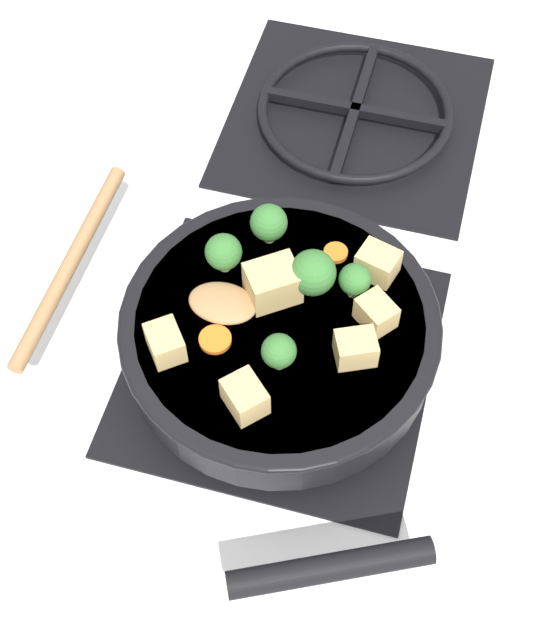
# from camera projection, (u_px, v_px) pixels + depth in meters

# --- Properties ---
(ground_plane) EXTENTS (2.40, 2.40, 0.00)m
(ground_plane) POSITION_uv_depth(u_px,v_px,m) (280.00, 361.00, 0.93)
(ground_plane) COLOR white
(front_burner_grate) EXTENTS (0.31, 0.31, 0.03)m
(front_burner_grate) POSITION_uv_depth(u_px,v_px,m) (280.00, 356.00, 0.92)
(front_burner_grate) COLOR black
(front_burner_grate) RESTS_ON ground_plane
(rear_burner_grate) EXTENTS (0.31, 0.31, 0.03)m
(rear_burner_grate) POSITION_uv_depth(u_px,v_px,m) (355.00, 114.00, 1.11)
(rear_burner_grate) COLOR black
(rear_burner_grate) RESTS_ON ground_plane
(skillet_pan) EXTENTS (0.35, 0.43, 0.05)m
(skillet_pan) POSITION_uv_depth(u_px,v_px,m) (280.00, 335.00, 0.88)
(skillet_pan) COLOR black
(skillet_pan) RESTS_ON front_burner_grate
(wooden_spoon) EXTENTS (0.21, 0.25, 0.02)m
(wooden_spoon) POSITION_uv_depth(u_px,v_px,m) (132.00, 279.00, 0.88)
(wooden_spoon) COLOR #A87A4C
(wooden_spoon) RESTS_ON skillet_pan
(tofu_cube_center_large) EXTENTS (0.06, 0.06, 0.04)m
(tofu_cube_center_large) POSITION_uv_depth(u_px,v_px,m) (273.00, 283.00, 0.86)
(tofu_cube_center_large) COLOR #DBB770
(tofu_cube_center_large) RESTS_ON skillet_pan
(tofu_cube_near_handle) EXTENTS (0.05, 0.04, 0.03)m
(tofu_cube_near_handle) POSITION_uv_depth(u_px,v_px,m) (356.00, 348.00, 0.83)
(tofu_cube_near_handle) COLOR #DBB770
(tofu_cube_near_handle) RESTS_ON skillet_pan
(tofu_cube_east_chunk) EXTENTS (0.05, 0.05, 0.03)m
(tofu_cube_east_chunk) POSITION_uv_depth(u_px,v_px,m) (245.00, 397.00, 0.80)
(tofu_cube_east_chunk) COLOR #DBB770
(tofu_cube_east_chunk) RESTS_ON skillet_pan
(tofu_cube_west_chunk) EXTENTS (0.05, 0.04, 0.03)m
(tofu_cube_west_chunk) POSITION_uv_depth(u_px,v_px,m) (376.00, 313.00, 0.85)
(tofu_cube_west_chunk) COLOR #DBB770
(tofu_cube_west_chunk) RESTS_ON skillet_pan
(tofu_cube_back_piece) EXTENTS (0.05, 0.04, 0.03)m
(tofu_cube_back_piece) POSITION_uv_depth(u_px,v_px,m) (378.00, 263.00, 0.88)
(tofu_cube_back_piece) COLOR #DBB770
(tofu_cube_back_piece) RESTS_ON skillet_pan
(tofu_cube_front_piece) EXTENTS (0.05, 0.05, 0.03)m
(tofu_cube_front_piece) POSITION_uv_depth(u_px,v_px,m) (165.00, 343.00, 0.83)
(tofu_cube_front_piece) COLOR #DBB770
(tofu_cube_front_piece) RESTS_ON skillet_pan
(broccoli_floret_near_spoon) EXTENTS (0.03, 0.03, 0.04)m
(broccoli_floret_near_spoon) POSITION_uv_depth(u_px,v_px,m) (355.00, 280.00, 0.86)
(broccoli_floret_near_spoon) COLOR #709956
(broccoli_floret_near_spoon) RESTS_ON skillet_pan
(broccoli_floret_center_top) EXTENTS (0.03, 0.03, 0.04)m
(broccoli_floret_center_top) POSITION_uv_depth(u_px,v_px,m) (279.00, 351.00, 0.82)
(broccoli_floret_center_top) COLOR #709956
(broccoli_floret_center_top) RESTS_ON skillet_pan
(broccoli_floret_east_rim) EXTENTS (0.05, 0.05, 0.05)m
(broccoli_floret_east_rim) POSITION_uv_depth(u_px,v_px,m) (313.00, 273.00, 0.86)
(broccoli_floret_east_rim) COLOR #709956
(broccoli_floret_east_rim) RESTS_ON skillet_pan
(broccoli_floret_west_rim) EXTENTS (0.04, 0.04, 0.05)m
(broccoli_floret_west_rim) POSITION_uv_depth(u_px,v_px,m) (269.00, 223.00, 0.89)
(broccoli_floret_west_rim) COLOR #709956
(broccoli_floret_west_rim) RESTS_ON skillet_pan
(broccoli_floret_north_edge) EXTENTS (0.04, 0.04, 0.04)m
(broccoli_floret_north_edge) POSITION_uv_depth(u_px,v_px,m) (224.00, 252.00, 0.87)
(broccoli_floret_north_edge) COLOR #709956
(broccoli_floret_north_edge) RESTS_ON skillet_pan
(carrot_slice_orange_thin) EXTENTS (0.03, 0.03, 0.01)m
(carrot_slice_orange_thin) POSITION_uv_depth(u_px,v_px,m) (215.00, 340.00, 0.85)
(carrot_slice_orange_thin) COLOR orange
(carrot_slice_orange_thin) RESTS_ON skillet_pan
(carrot_slice_near_center) EXTENTS (0.02, 0.02, 0.01)m
(carrot_slice_near_center) POSITION_uv_depth(u_px,v_px,m) (336.00, 253.00, 0.90)
(carrot_slice_near_center) COLOR orange
(carrot_slice_near_center) RESTS_ON skillet_pan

